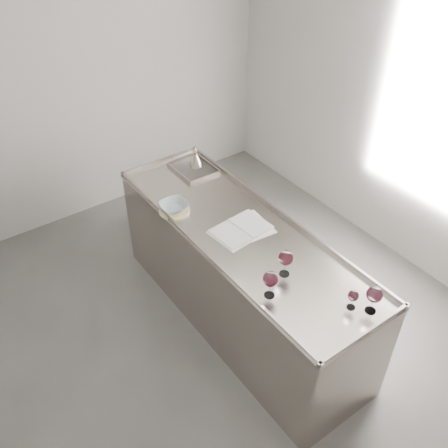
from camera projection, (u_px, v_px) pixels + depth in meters
room_shell at (207, 227)px, 2.96m from camera, size 4.54×5.04×2.84m
counter at (240, 276)px, 3.95m from camera, size 0.77×2.42×0.97m
wine_glass_left at (271, 280)px, 3.07m from camera, size 0.10×0.10×0.19m
wine_glass_middle at (286, 258)px, 3.22m from camera, size 0.10×0.10×0.19m
wine_glass_right at (374, 295)px, 2.97m from camera, size 0.10×0.10×0.19m
wine_glass_small at (353, 296)px, 3.02m from camera, size 0.07×0.07×0.14m
notebook at (241, 229)px, 3.67m from camera, size 0.43×0.32×0.02m
loose_paper_top at (230, 236)px, 3.61m from camera, size 0.24×0.32×0.00m
loose_paper_under at (253, 225)px, 3.71m from camera, size 0.25×0.34×0.00m
trivet at (174, 210)px, 3.85m from camera, size 0.32×0.32×0.02m
ceramic_bowl at (174, 206)px, 3.82m from camera, size 0.23×0.23×0.05m
wine_funnel at (196, 160)px, 4.35m from camera, size 0.13×0.13×0.19m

